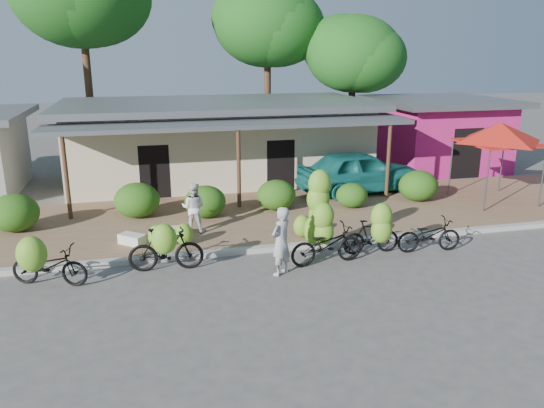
# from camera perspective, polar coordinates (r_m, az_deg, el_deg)

# --- Properties ---
(ground) EXTENTS (100.00, 100.00, 0.00)m
(ground) POSITION_cam_1_polar(r_m,az_deg,el_deg) (13.09, 1.40, -8.20)
(ground) COLOR #524F4C
(ground) RESTS_ON ground
(sidewalk) EXTENTS (60.00, 6.00, 0.12)m
(sidewalk) POSITION_cam_1_polar(r_m,az_deg,el_deg) (17.63, -2.87, -1.48)
(sidewalk) COLOR #90704D
(sidewalk) RESTS_ON ground
(curb) EXTENTS (60.00, 0.25, 0.15)m
(curb) POSITION_cam_1_polar(r_m,az_deg,el_deg) (14.85, -0.63, -4.84)
(curb) COLOR #A8A399
(curb) RESTS_ON ground
(shop_main) EXTENTS (13.00, 8.50, 3.35)m
(shop_main) POSITION_cam_1_polar(r_m,az_deg,el_deg) (22.95, -5.80, 6.87)
(shop_main) COLOR beige
(shop_main) RESTS_ON ground
(shop_pink) EXTENTS (6.00, 6.00, 3.25)m
(shop_pink) POSITION_cam_1_polar(r_m,az_deg,el_deg) (26.58, 17.39, 7.38)
(shop_pink) COLOR #CD1F72
(shop_pink) RESTS_ON ground
(tree_center_right) EXTENTS (5.63, 5.55, 8.96)m
(tree_center_right) POSITION_cam_1_polar(r_m,az_deg,el_deg) (28.88, -0.95, 19.04)
(tree_center_right) COLOR #503620
(tree_center_right) RESTS_ON ground
(tree_near_right) EXTENTS (4.95, 4.81, 7.18)m
(tree_near_right) POSITION_cam_1_polar(r_m,az_deg,el_deg) (28.14, 8.31, 15.90)
(tree_near_right) COLOR #503620
(tree_near_right) RESTS_ON ground
(hedge_0) EXTENTS (1.47, 1.33, 1.15)m
(hedge_0) POSITION_cam_1_polar(r_m,az_deg,el_deg) (17.77, -26.01, -0.87)
(hedge_0) COLOR #224F12
(hedge_0) RESTS_ON sidewalk
(hedge_1) EXTENTS (1.48, 1.33, 1.15)m
(hedge_1) POSITION_cam_1_polar(r_m,az_deg,el_deg) (17.88, -14.32, 0.40)
(hedge_1) COLOR #224F12
(hedge_1) RESTS_ON sidewalk
(hedge_2) EXTENTS (1.36, 1.22, 1.06)m
(hedge_2) POSITION_cam_1_polar(r_m,az_deg,el_deg) (17.46, -7.20, 0.25)
(hedge_2) COLOR #224F12
(hedge_2) RESTS_ON sidewalk
(hedge_3) EXTENTS (1.34, 1.20, 1.04)m
(hedge_3) POSITION_cam_1_polar(r_m,az_deg,el_deg) (18.16, 0.47, 0.98)
(hedge_3) COLOR #224F12
(hedge_3) RESTS_ON sidewalk
(hedge_4) EXTENTS (1.11, 1.00, 0.87)m
(hedge_4) POSITION_cam_1_polar(r_m,az_deg,el_deg) (18.66, 8.58, 0.94)
(hedge_4) COLOR #224F12
(hedge_4) RESTS_ON sidewalk
(hedge_5) EXTENTS (1.44, 1.29, 1.12)m
(hedge_5) POSITION_cam_1_polar(r_m,az_deg,el_deg) (19.98, 15.45, 1.91)
(hedge_5) COLOR #224F12
(hedge_5) RESTS_ON sidewalk
(red_canopy) EXTENTS (3.50, 3.50, 2.86)m
(red_canopy) POSITION_cam_1_polar(r_m,az_deg,el_deg) (20.53, 23.28, 7.06)
(red_canopy) COLOR #59595E
(red_canopy) RESTS_ON sidewalk
(bike_far_left) EXTENTS (1.99, 1.52, 1.46)m
(bike_far_left) POSITION_cam_1_polar(r_m,az_deg,el_deg) (13.59, -23.14, -5.88)
(bike_far_left) COLOR black
(bike_far_left) RESTS_ON ground
(bike_left) EXTENTS (1.92, 1.24, 1.46)m
(bike_left) POSITION_cam_1_polar(r_m,az_deg,el_deg) (13.57, -11.37, -4.63)
(bike_left) COLOR black
(bike_left) RESTS_ON ground
(bike_center) EXTENTS (2.05, 1.28, 2.42)m
(bike_center) POSITION_cam_1_polar(r_m,az_deg,el_deg) (14.02, 5.52, -2.63)
(bike_center) COLOR black
(bike_center) RESTS_ON ground
(bike_right) EXTENTS (1.64, 1.14, 1.61)m
(bike_right) POSITION_cam_1_polar(r_m,az_deg,el_deg) (14.57, 10.99, -2.96)
(bike_right) COLOR black
(bike_right) RESTS_ON ground
(bike_far_right) EXTENTS (1.87, 0.78, 0.96)m
(bike_far_right) POSITION_cam_1_polar(r_m,az_deg,el_deg) (15.35, 16.53, -3.23)
(bike_far_right) COLOR black
(bike_far_right) RESTS_ON ground
(loose_banana_a) EXTENTS (0.53, 0.45, 0.66)m
(loose_banana_a) POSITION_cam_1_polar(r_m,az_deg,el_deg) (15.08, -12.22, -3.38)
(loose_banana_a) COLOR #71A429
(loose_banana_a) RESTS_ON sidewalk
(loose_banana_b) EXTENTS (0.51, 0.43, 0.63)m
(loose_banana_b) POSITION_cam_1_polar(r_m,az_deg,el_deg) (15.12, -9.45, -3.23)
(loose_banana_b) COLOR #71A429
(loose_banana_b) RESTS_ON sidewalk
(loose_banana_c) EXTENTS (0.54, 0.46, 0.68)m
(loose_banana_c) POSITION_cam_1_polar(r_m,az_deg,el_deg) (15.56, 3.29, -2.37)
(loose_banana_c) COLOR #71A429
(loose_banana_c) RESTS_ON sidewalk
(sack_near) EXTENTS (0.86, 0.43, 0.30)m
(sack_near) POSITION_cam_1_polar(r_m,az_deg,el_deg) (15.82, -11.17, -3.07)
(sack_near) COLOR beige
(sack_near) RESTS_ON sidewalk
(sack_far) EXTENTS (0.81, 0.78, 0.28)m
(sack_far) POSITION_cam_1_polar(r_m,az_deg,el_deg) (15.56, -14.82, -3.68)
(sack_far) COLOR beige
(sack_far) RESTS_ON sidewalk
(vendor) EXTENTS (0.76, 0.72, 1.76)m
(vendor) POSITION_cam_1_polar(r_m,az_deg,el_deg) (13.11, 0.97, -4.01)
(vendor) COLOR #9B9B9B
(vendor) RESTS_ON ground
(bystander) EXTENTS (0.89, 0.80, 1.51)m
(bystander) POSITION_cam_1_polar(r_m,az_deg,el_deg) (16.05, -8.44, -0.38)
(bystander) COLOR silver
(bystander) RESTS_ON sidewalk
(teal_van) EXTENTS (5.02, 2.55, 1.64)m
(teal_van) POSITION_cam_1_polar(r_m,az_deg,el_deg) (20.65, 9.38, 3.48)
(teal_van) COLOR #176A65
(teal_van) RESTS_ON sidewalk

